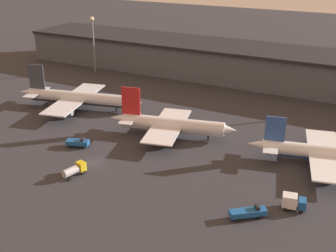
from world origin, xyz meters
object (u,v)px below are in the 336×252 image
airplane_1 (171,125)px  service_vehicle_4 (293,202)px  service_vehicle_1 (248,213)px  airplane_2 (330,154)px  service_vehicle_3 (78,142)px  service_vehicle_0 (74,170)px  airplane_0 (79,98)px

airplane_1 → service_vehicle_4: size_ratio=7.16×
service_vehicle_1 → airplane_2: bearing=32.0°
airplane_1 → service_vehicle_4: 44.85m
airplane_2 → service_vehicle_1: size_ratio=5.60×
service_vehicle_1 → service_vehicle_3: bearing=130.4°
airplane_1 → service_vehicle_1: airplane_1 is taller
airplane_2 → service_vehicle_0: airplane_2 is taller
airplane_1 → airplane_2: airplane_1 is taller
airplane_0 → airplane_1: (38.41, -6.14, -0.03)m
service_vehicle_0 → service_vehicle_1: size_ratio=0.85×
airplane_1 → service_vehicle_0: (-10.10, -31.25, -1.91)m
service_vehicle_1 → service_vehicle_4: (7.32, 7.24, 0.56)m
service_vehicle_0 → service_vehicle_3: bearing=49.3°
service_vehicle_0 → service_vehicle_3: size_ratio=0.95×
airplane_0 → service_vehicle_4: (77.85, -27.42, -1.73)m
airplane_0 → airplane_1: bearing=-22.3°
service_vehicle_0 → service_vehicle_3: 16.15m
airplane_0 → airplane_2: 81.79m
service_vehicle_3 → airplane_1: bearing=22.9°
service_vehicle_1 → airplane_0: bearing=115.6°
airplane_1 → airplane_2: (43.31, 2.61, -0.31)m
airplane_0 → airplane_2: bearing=-15.7°
airplane_2 → service_vehicle_1: bearing=-123.0°
service_vehicle_3 → service_vehicle_4: bearing=-23.1°
service_vehicle_0 → service_vehicle_4: size_ratio=1.20×
airplane_2 → service_vehicle_0: size_ratio=6.55×
service_vehicle_4 → airplane_0: bearing=149.8°
airplane_0 → service_vehicle_3: size_ratio=6.74×
airplane_1 → service_vehicle_1: 43.01m
airplane_0 → service_vehicle_0: 46.94m
service_vehicle_3 → service_vehicle_4: 59.05m
airplane_2 → service_vehicle_0: (-53.40, -33.86, -1.60)m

